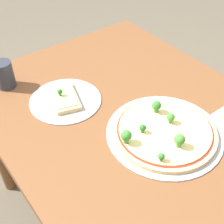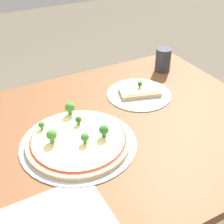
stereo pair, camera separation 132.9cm
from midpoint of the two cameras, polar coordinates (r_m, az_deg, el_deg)
name	(u,v)px [view 2 (the right image)]	position (r m, az deg, el deg)	size (l,w,h in m)	color
dining_table	(113,148)	(0.95, 28.78, -29.28)	(1.17, 0.89, 0.70)	brown
pizza_tray_whole	(78,140)	(0.79, 25.38, -32.66)	(0.38, 0.38, 0.07)	#A3A3A8
pizza_tray_slice	(139,93)	(1.03, 30.51, -14.22)	(0.27, 0.27, 0.05)	#A3A3A8
drinking_cup	(163,60)	(1.20, 31.83, -4.39)	(0.07, 0.07, 0.11)	#2D333D
paper_menu	(53,219)	(0.74, 34.26, -53.91)	(0.28, 0.19, 0.00)	white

